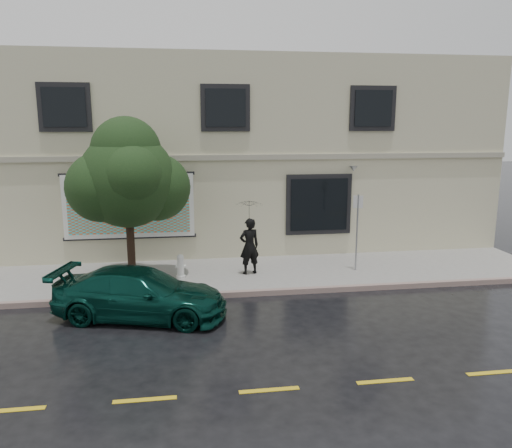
{
  "coord_description": "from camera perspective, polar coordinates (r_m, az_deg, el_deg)",
  "views": [
    {
      "loc": [
        -1.43,
        -11.59,
        4.75
      ],
      "look_at": [
        0.6,
        2.2,
        1.89
      ],
      "focal_mm": 35.0,
      "sensor_mm": 36.0,
      "label": 1
    }
  ],
  "objects": [
    {
      "name": "ground",
      "position": [
        12.61,
        -1.25,
        -10.56
      ],
      "size": [
        90.0,
        90.0,
        0.0
      ],
      "primitive_type": "plane",
      "color": "black",
      "rests_on": "ground"
    },
    {
      "name": "street_tree",
      "position": [
        14.66,
        -14.48,
        4.89
      ],
      "size": [
        2.73,
        2.73,
        4.36
      ],
      "color": "black",
      "rests_on": "sidewalk"
    },
    {
      "name": "fire_hydrant",
      "position": [
        15.17,
        -8.61,
        -4.8
      ],
      "size": [
        0.3,
        0.28,
        0.73
      ],
      "rotation": [
        0.0,
        0.0,
        -0.43
      ],
      "color": "silver",
      "rests_on": "sidewalk"
    },
    {
      "name": "billboard",
      "position": [
        16.82,
        -14.3,
        1.99
      ],
      "size": [
        4.3,
        0.16,
        2.2
      ],
      "color": "white",
      "rests_on": "ground"
    },
    {
      "name": "building",
      "position": [
        20.67,
        -4.42,
        8.08
      ],
      "size": [
        20.0,
        8.12,
        7.0
      ],
      "color": "#C0B99A",
      "rests_on": "ground"
    },
    {
      "name": "road_marking",
      "position": [
        9.49,
        1.52,
        -18.43
      ],
      "size": [
        19.0,
        0.12,
        0.01
      ],
      "primitive_type": "cube",
      "color": "gold",
      "rests_on": "ground"
    },
    {
      "name": "umbrella",
      "position": [
        15.03,
        -0.78,
        1.84
      ],
      "size": [
        0.89,
        0.89,
        0.63
      ],
      "primitive_type": "imported",
      "rotation": [
        0.0,
        0.0,
        -0.05
      ],
      "color": "black",
      "rests_on": "pedestrian"
    },
    {
      "name": "car",
      "position": [
        12.68,
        -13.07,
        -7.77
      ],
      "size": [
        4.56,
        2.9,
        1.23
      ],
      "primitive_type": "imported",
      "rotation": [
        0.0,
        0.0,
        1.31
      ],
      "color": "#08342B",
      "rests_on": "ground"
    },
    {
      "name": "pedestrian",
      "position": [
        15.28,
        -0.77,
        -2.55
      ],
      "size": [
        0.72,
        0.56,
        1.74
      ],
      "primitive_type": "imported",
      "rotation": [
        0.0,
        0.0,
        3.39
      ],
      "color": "black",
      "rests_on": "sidewalk"
    },
    {
      "name": "curb",
      "position": [
        13.97,
        -2.02,
        -7.97
      ],
      "size": [
        20.0,
        0.18,
        0.16
      ],
      "primitive_type": "cube",
      "color": "slate",
      "rests_on": "ground"
    },
    {
      "name": "sign_pole",
      "position": [
        15.84,
        11.49,
        -0.07
      ],
      "size": [
        0.29,
        0.11,
        2.42
      ],
      "rotation": [
        0.0,
        0.0,
        -0.3
      ],
      "color": "gray",
      "rests_on": "sidewalk"
    },
    {
      "name": "sidewalk",
      "position": [
        15.62,
        -2.74,
        -5.84
      ],
      "size": [
        20.0,
        3.5,
        0.15
      ],
      "primitive_type": "cube",
      "color": "#9F9C96",
      "rests_on": "ground"
    }
  ]
}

